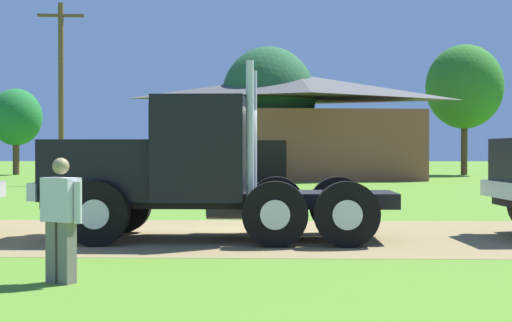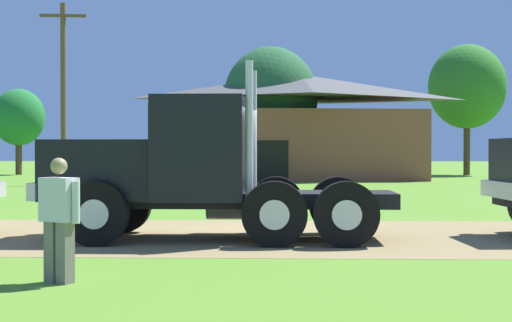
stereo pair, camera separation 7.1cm
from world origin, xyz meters
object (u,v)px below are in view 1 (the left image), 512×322
at_px(visitor_by_barrel, 61,215).
at_px(utility_pole_near, 61,89).
at_px(shed_building, 298,129).
at_px(truck_foreground_white, 185,172).

xyz_separation_m(visitor_by_barrel, utility_pole_near, (-7.74, 26.70, 3.76)).
bearing_deg(utility_pole_near, shed_building, 34.38).
relative_size(visitor_by_barrel, utility_pole_near, 0.18).
bearing_deg(visitor_by_barrel, utility_pole_near, 106.17).
height_order(truck_foreground_white, shed_building, shed_building).
distance_m(truck_foreground_white, shed_building, 29.91).
distance_m(visitor_by_barrel, utility_pole_near, 28.06).
bearing_deg(truck_foreground_white, shed_building, 84.65).
relative_size(truck_foreground_white, shed_building, 0.45).
bearing_deg(utility_pole_near, truck_foreground_white, -68.23).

